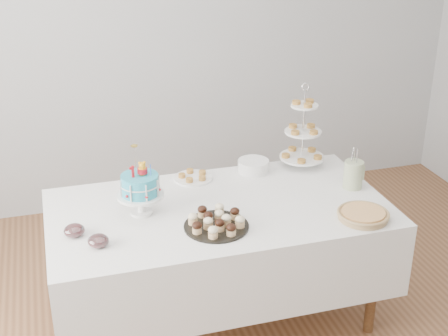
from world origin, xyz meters
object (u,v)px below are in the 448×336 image
object	(u,v)px
plate_stack	(253,166)
utensil_pitcher	(353,174)
table	(219,241)
birthday_cake	(141,196)
tiered_stand	(303,132)
jam_bowl_a	(98,241)
pie	(363,215)
pastry_plate	(193,177)
cupcake_tray	(216,221)
jam_bowl_b	(74,231)

from	to	relation	value
plate_stack	utensil_pitcher	bearing A→B (deg)	-37.69
table	birthday_cake	world-z (taller)	birthday_cake
tiered_stand	jam_bowl_a	world-z (taller)	tiered_stand
pie	pastry_plate	bearing A→B (deg)	135.52
tiered_stand	pie	bearing A→B (deg)	-86.56
pastry_plate	plate_stack	bearing A→B (deg)	-0.00
table	pastry_plate	distance (m)	0.47
cupcake_tray	jam_bowl_a	world-z (taller)	cupcake_tray
cupcake_tray	jam_bowl_a	distance (m)	0.62
table	birthday_cake	xyz separation A→B (m)	(-0.43, 0.05, 0.34)
pastry_plate	jam_bowl_a	xyz separation A→B (m)	(-0.65, -0.63, 0.01)
cupcake_tray	jam_bowl_a	size ratio (longest dim) A/B	3.26
pastry_plate	jam_bowl_a	size ratio (longest dim) A/B	2.24
birthday_cake	cupcake_tray	world-z (taller)	birthday_cake
plate_stack	utensil_pitcher	world-z (taller)	utensil_pitcher
table	plate_stack	bearing A→B (deg)	49.53
birthday_cake	jam_bowl_b	xyz separation A→B (m)	(-0.37, -0.14, -0.08)
pie	jam_bowl_b	size ratio (longest dim) A/B	2.62
jam_bowl_a	table	bearing A→B (deg)	18.55
utensil_pitcher	table	bearing A→B (deg)	-155.40
plate_stack	birthday_cake	bearing A→B (deg)	-155.47
birthday_cake	cupcake_tray	bearing A→B (deg)	-45.86
jam_bowl_b	plate_stack	bearing A→B (deg)	23.36
cupcake_tray	jam_bowl_a	xyz separation A→B (m)	(-0.62, -0.02, -0.01)
jam_bowl_b	tiered_stand	bearing A→B (deg)	18.55
tiered_stand	plate_stack	bearing A→B (deg)	-180.00
tiered_stand	jam_bowl_b	size ratio (longest dim) A/B	5.09
jam_bowl_a	jam_bowl_b	size ratio (longest dim) A/B	0.98
pastry_plate	cupcake_tray	bearing A→B (deg)	-92.35
jam_bowl_a	jam_bowl_b	bearing A→B (deg)	128.17
plate_stack	jam_bowl_b	distance (m)	1.25
tiered_stand	jam_bowl_b	distance (m)	1.57
birthday_cake	cupcake_tray	xyz separation A→B (m)	(0.36, -0.27, -0.07)
tiered_stand	utensil_pitcher	world-z (taller)	tiered_stand
cupcake_tray	pastry_plate	bearing A→B (deg)	87.65
table	jam_bowl_b	world-z (taller)	jam_bowl_b
cupcake_tray	pie	world-z (taller)	cupcake_tray
jam_bowl_b	utensil_pitcher	size ratio (longest dim) A/B	0.42
table	tiered_stand	world-z (taller)	tiered_stand
birthday_cake	utensil_pitcher	distance (m)	1.28
table	pie	size ratio (longest dim) A/B	6.70
cupcake_tray	pie	distance (m)	0.81
birthday_cake	jam_bowl_a	xyz separation A→B (m)	(-0.27, -0.28, -0.08)
cupcake_tray	pastry_plate	world-z (taller)	cupcake_tray
birthday_cake	pastry_plate	size ratio (longest dim) A/B	1.67
tiered_stand	cupcake_tray	bearing A→B (deg)	-140.40
table	jam_bowl_a	bearing A→B (deg)	-161.45
utensil_pitcher	jam_bowl_a	bearing A→B (deg)	-147.19
table	tiered_stand	bearing A→B (deg)	30.80
cupcake_tray	tiered_stand	world-z (taller)	tiered_stand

